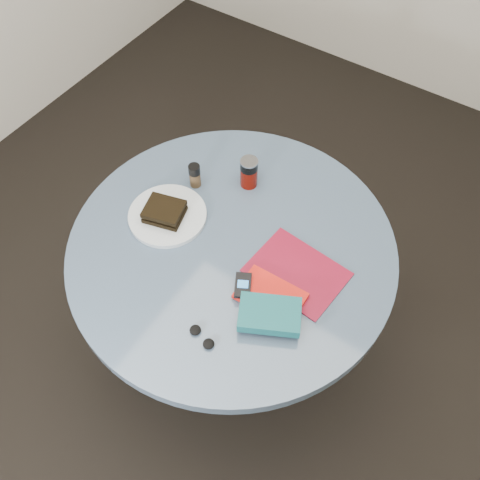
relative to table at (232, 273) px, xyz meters
The scene contains 11 objects.
ground 0.59m from the table, ahead, with size 4.00×4.00×0.00m, color black.
table is the anchor object (origin of this frame).
plate 0.29m from the table, behind, with size 0.25×0.25×0.02m, color silver.
sandwich 0.31m from the table, behind, with size 0.14×0.13×0.04m.
soda_can 0.33m from the table, 111.31° to the left, with size 0.07×0.07×0.11m.
pepper_grinder 0.34m from the table, 150.04° to the left, with size 0.04×0.04×0.09m.
magazine 0.27m from the table, ahead, with size 0.27×0.20×0.00m, color maroon.
red_book 0.28m from the table, 25.13° to the right, with size 0.18×0.12×0.02m, color red.
novel 0.34m from the table, 33.84° to the right, with size 0.17×0.11×0.03m, color #125359.
mp3_player 0.25m from the table, 44.44° to the right, with size 0.08×0.09×0.01m.
headphones 0.36m from the table, 70.58° to the right, with size 0.09×0.05×0.02m.
Camera 1 is at (0.53, -0.76, 2.08)m, focal length 40.00 mm.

